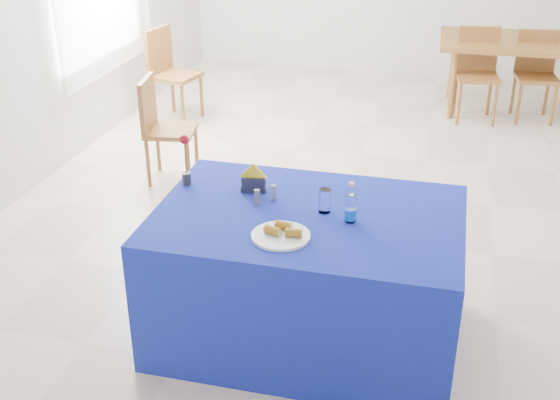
# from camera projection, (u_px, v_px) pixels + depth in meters

# --- Properties ---
(floor) EXTENTS (7.00, 7.00, 0.00)m
(floor) POSITION_uv_depth(u_px,v_px,m) (349.00, 190.00, 5.68)
(floor) COLOR beige
(floor) RESTS_ON ground
(plate) EXTENTS (0.29, 0.29, 0.01)m
(plate) POSITION_uv_depth(u_px,v_px,m) (281.00, 236.00, 3.42)
(plate) COLOR white
(plate) RESTS_ON blue_table
(drinking_glass) EXTENTS (0.06, 0.06, 0.13)m
(drinking_glass) POSITION_uv_depth(u_px,v_px,m) (325.00, 201.00, 3.63)
(drinking_glass) COLOR white
(drinking_glass) RESTS_ON blue_table
(salt_shaker) EXTENTS (0.03, 0.03, 0.08)m
(salt_shaker) POSITION_uv_depth(u_px,v_px,m) (273.00, 193.00, 3.78)
(salt_shaker) COLOR gray
(salt_shaker) RESTS_ON blue_table
(pepper_shaker) EXTENTS (0.03, 0.03, 0.08)m
(pepper_shaker) POSITION_uv_depth(u_px,v_px,m) (257.00, 197.00, 3.72)
(pepper_shaker) COLOR slate
(pepper_shaker) RESTS_ON blue_table
(blue_table) EXTENTS (1.60, 1.10, 0.76)m
(blue_table) POSITION_uv_depth(u_px,v_px,m) (307.00, 276.00, 3.81)
(blue_table) COLOR navy
(blue_table) RESTS_ON floor
(water_bottle) EXTENTS (0.06, 0.06, 0.21)m
(water_bottle) POSITION_uv_depth(u_px,v_px,m) (350.00, 208.00, 3.54)
(water_bottle) COLOR white
(water_bottle) RESTS_ON blue_table
(napkin_holder) EXTENTS (0.15, 0.07, 0.17)m
(napkin_holder) POSITION_uv_depth(u_px,v_px,m) (253.00, 183.00, 3.87)
(napkin_holder) COLOR #37373C
(napkin_holder) RESTS_ON blue_table
(rose_vase) EXTENTS (0.05, 0.05, 0.30)m
(rose_vase) POSITION_uv_depth(u_px,v_px,m) (185.00, 160.00, 3.91)
(rose_vase) COLOR #27272C
(rose_vase) RESTS_ON blue_table
(oak_table) EXTENTS (1.56, 1.03, 0.76)m
(oak_table) POSITION_uv_depth(u_px,v_px,m) (517.00, 47.00, 7.12)
(oak_table) COLOR brown
(oak_table) RESTS_ON floor
(chair_bg_left) EXTENTS (0.46, 0.46, 0.91)m
(chair_bg_left) POSITION_uv_depth(u_px,v_px,m) (477.00, 67.00, 7.02)
(chair_bg_left) COLOR #99622C
(chair_bg_left) RESTS_ON floor
(chair_bg_right) EXTENTS (0.44, 0.44, 0.88)m
(chair_bg_right) POSITION_uv_depth(u_px,v_px,m) (536.00, 69.00, 7.03)
(chair_bg_right) COLOR #99622C
(chair_bg_right) RESTS_ON floor
(chair_win_a) EXTENTS (0.44, 0.44, 0.86)m
(chair_win_a) POSITION_uv_depth(u_px,v_px,m) (161.00, 122.00, 5.65)
(chair_win_a) COLOR #99622C
(chair_win_a) RESTS_ON floor
(chair_win_b) EXTENTS (0.49, 0.49, 0.92)m
(chair_win_b) POSITION_uv_depth(u_px,v_px,m) (169.00, 68.00, 6.99)
(chair_win_b) COLOR #99622C
(chair_win_b) RESTS_ON floor
(banana_pieces) EXTENTS (0.19, 0.12, 0.04)m
(banana_pieces) POSITION_uv_depth(u_px,v_px,m) (283.00, 230.00, 3.42)
(banana_pieces) COLOR gold
(banana_pieces) RESTS_ON plate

